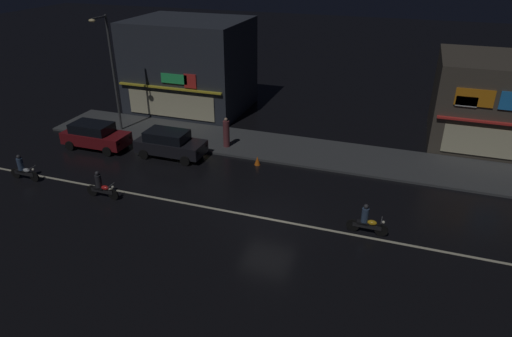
% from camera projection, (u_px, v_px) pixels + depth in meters
% --- Properties ---
extents(ground_plane, '(140.00, 140.00, 0.00)m').
position_uv_depth(ground_plane, '(268.00, 219.00, 22.02)').
color(ground_plane, black).
extents(lane_divider_stripe, '(34.49, 0.16, 0.01)m').
position_uv_depth(lane_divider_stripe, '(268.00, 219.00, 22.01)').
color(lane_divider_stripe, beige).
rests_on(lane_divider_stripe, ground).
extents(sidewalk_far, '(36.31, 4.36, 0.14)m').
position_uv_depth(sidewalk_far, '(307.00, 152.00, 28.93)').
color(sidewalk_far, '#424447').
rests_on(sidewalk_far, ground).
extents(storefront_left_block, '(7.34, 7.24, 5.63)m').
position_uv_depth(storefront_left_block, '(494.00, 102.00, 29.34)').
color(storefront_left_block, '#4C443A').
rests_on(storefront_left_block, ground).
extents(storefront_center_block, '(8.72, 7.18, 6.92)m').
position_uv_depth(storefront_center_block, '(190.00, 65.00, 35.42)').
color(storefront_center_block, '#2D333D').
rests_on(storefront_center_block, ground).
extents(streetlamp_west, '(0.44, 1.64, 7.82)m').
position_uv_depth(streetlamp_west, '(111.00, 66.00, 30.05)').
color(streetlamp_west, '#47494C').
rests_on(streetlamp_west, sidewalk_far).
extents(pedestrian_on_sidewalk, '(0.41, 0.41, 1.97)m').
position_uv_depth(pedestrian_on_sidewalk, '(226.00, 133.00, 29.13)').
color(pedestrian_on_sidewalk, brown).
rests_on(pedestrian_on_sidewalk, sidewalk_far).
extents(parked_car_near_kerb, '(4.30, 1.98, 1.67)m').
position_uv_depth(parked_car_near_kerb, '(170.00, 143.00, 28.13)').
color(parked_car_near_kerb, black).
rests_on(parked_car_near_kerb, ground).
extents(parked_car_trailing, '(4.30, 1.98, 1.67)m').
position_uv_depth(parked_car_trailing, '(95.00, 135.00, 29.33)').
color(parked_car_trailing, maroon).
rests_on(parked_car_trailing, ground).
extents(motorcycle_lead, '(1.90, 0.60, 1.52)m').
position_uv_depth(motorcycle_lead, '(101.00, 187.00, 23.61)').
color(motorcycle_lead, black).
rests_on(motorcycle_lead, ground).
extents(motorcycle_following, '(1.90, 0.60, 1.52)m').
position_uv_depth(motorcycle_following, '(366.00, 221.00, 20.67)').
color(motorcycle_following, black).
rests_on(motorcycle_following, ground).
extents(motorcycle_opposite_lane, '(1.90, 0.60, 1.52)m').
position_uv_depth(motorcycle_opposite_lane, '(23.00, 169.00, 25.42)').
color(motorcycle_opposite_lane, black).
rests_on(motorcycle_opposite_lane, ground).
extents(traffic_cone, '(0.36, 0.36, 0.55)m').
position_uv_depth(traffic_cone, '(257.00, 161.00, 27.28)').
color(traffic_cone, orange).
rests_on(traffic_cone, ground).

